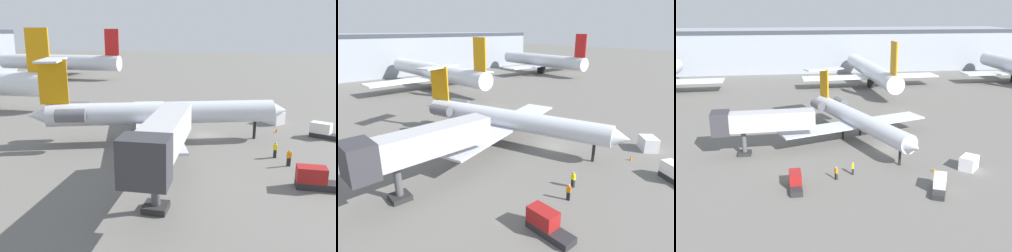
# 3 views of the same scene
# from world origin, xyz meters

# --- Properties ---
(ground_plane) EXTENTS (400.00, 400.00, 0.10)m
(ground_plane) POSITION_xyz_m (0.00, 0.00, -0.05)
(ground_plane) COLOR #66635E
(regional_jet) EXTENTS (24.64, 29.83, 9.87)m
(regional_jet) POSITION_xyz_m (-3.85, 5.60, 3.56)
(regional_jet) COLOR silver
(regional_jet) RESTS_ON ground_plane
(jet_bridge) EXTENTS (14.40, 3.61, 6.52)m
(jet_bridge) POSITION_xyz_m (-18.66, 0.91, 4.81)
(jet_bridge) COLOR #ADADB2
(jet_bridge) RESTS_ON ground_plane
(ground_crew_marshaller) EXTENTS (0.30, 0.42, 1.69)m
(ground_crew_marshaller) POSITION_xyz_m (-6.46, -8.22, 0.86)
(ground_crew_marshaller) COLOR black
(ground_crew_marshaller) RESTS_ON ground_plane
(ground_crew_loader) EXTENTS (0.40, 0.47, 1.69)m
(ground_crew_loader) POSITION_xyz_m (-8.72, -9.42, 0.86)
(ground_crew_loader) COLOR black
(ground_crew_loader) RESTS_ON ground_plane
(baggage_tug_lead) EXTENTS (2.95, 4.22, 1.90)m
(baggage_tug_lead) POSITION_xyz_m (2.59, -14.40, 0.84)
(baggage_tug_lead) COLOR #262628
(baggage_tug_lead) RESTS_ON ground_plane
(baggage_tug_trailing) EXTENTS (1.51, 4.04, 1.90)m
(baggage_tug_trailing) POSITION_xyz_m (-13.70, -11.16, 0.84)
(baggage_tug_trailing) COLOR #262628
(baggage_tug_trailing) RESTS_ON ground_plane
(cargo_container_uld) EXTENTS (3.13, 3.15, 1.79)m
(cargo_container_uld) POSITION_xyz_m (8.81, -8.66, 0.89)
(cargo_container_uld) COLOR silver
(cargo_container_uld) RESTS_ON ground_plane
(traffic_cone_near) EXTENTS (0.36, 0.36, 0.55)m
(traffic_cone_near) POSITION_xyz_m (4.02, -8.87, 0.28)
(traffic_cone_near) COLOR orange
(traffic_cone_near) RESTS_ON ground_plane
(terminal_building) EXTENTS (125.86, 22.37, 13.54)m
(terminal_building) POSITION_xyz_m (0.00, 83.38, 6.78)
(terminal_building) COLOR #8C939E
(terminal_building) RESTS_ON ground_plane
(parked_airliner_west_mid) EXTENTS (36.23, 42.99, 13.48)m
(parked_airliner_west_mid) POSITION_xyz_m (7.64, 47.69, 4.33)
(parked_airliner_west_mid) COLOR silver
(parked_airliner_west_mid) RESTS_ON ground_plane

